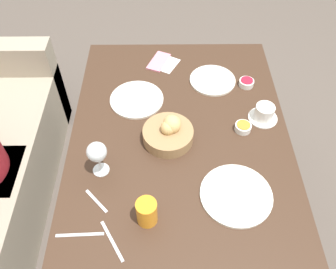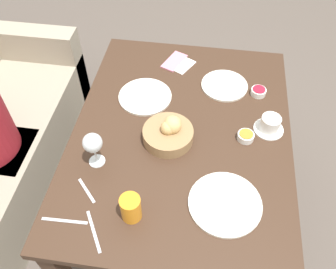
{
  "view_description": "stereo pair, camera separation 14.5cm",
  "coord_description": "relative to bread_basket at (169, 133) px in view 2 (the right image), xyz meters",
  "views": [
    {
      "loc": [
        -0.99,
        0.06,
        1.89
      ],
      "look_at": [
        -0.05,
        0.05,
        0.77
      ],
      "focal_mm": 38.0,
      "sensor_mm": 36.0,
      "label": 1
    },
    {
      "loc": [
        -0.98,
        -0.09,
        1.89
      ],
      "look_at": [
        -0.05,
        0.05,
        0.77
      ],
      "focal_mm": 38.0,
      "sensor_mm": 36.0,
      "label": 2
    }
  ],
  "objects": [
    {
      "name": "napkin",
      "position": [
        0.49,
        0.02,
        -0.04
      ],
      "size": [
        0.17,
        0.17,
        0.0
      ],
      "color": "white",
      "rests_on": "dining_table"
    },
    {
      "name": "dining_table",
      "position": [
        0.05,
        -0.05,
        -0.14
      ],
      "size": [
        1.21,
        0.92,
        0.74
      ],
      "color": "#3D281C",
      "rests_on": "ground_plane"
    },
    {
      "name": "wine_glass",
      "position": [
        -0.16,
        0.26,
        0.07
      ],
      "size": [
        0.08,
        0.08,
        0.16
      ],
      "color": "silver",
      "rests_on": "dining_table"
    },
    {
      "name": "bread_basket",
      "position": [
        0.0,
        0.0,
        0.0
      ],
      "size": [
        0.21,
        0.21,
        0.12
      ],
      "color": "#99754C",
      "rests_on": "dining_table"
    },
    {
      "name": "jam_bowl_berry",
      "position": [
        0.33,
        -0.37,
        -0.02
      ],
      "size": [
        0.07,
        0.07,
        0.03
      ],
      "color": "white",
      "rests_on": "dining_table"
    },
    {
      "name": "spoon_coffee",
      "position": [
        -0.29,
        0.27,
        -0.04
      ],
      "size": [
        0.1,
        0.09,
        0.0
      ],
      "color": "#B7B7BC",
      "rests_on": "dining_table"
    },
    {
      "name": "knife_silver",
      "position": [
        -0.44,
        0.19,
        -0.04
      ],
      "size": [
        0.15,
        0.09,
        0.0
      ],
      "color": "#B7B7BC",
      "rests_on": "dining_table"
    },
    {
      "name": "plate_near_right",
      "position": [
        0.36,
        -0.22,
        -0.03
      ],
      "size": [
        0.22,
        0.22,
        0.01
      ],
      "color": "silver",
      "rests_on": "dining_table"
    },
    {
      "name": "ground_plane",
      "position": [
        0.05,
        -0.05,
        -0.78
      ],
      "size": [
        10.0,
        10.0,
        0.0
      ],
      "primitive_type": "plane",
      "color": "#564C44"
    },
    {
      "name": "juice_glass",
      "position": [
        -0.36,
        0.08,
        0.01
      ],
      "size": [
        0.07,
        0.07,
        0.11
      ],
      "color": "orange",
      "rests_on": "dining_table"
    },
    {
      "name": "plate_near_left",
      "position": [
        -0.27,
        -0.25,
        -0.03
      ],
      "size": [
        0.27,
        0.27,
        0.01
      ],
      "color": "silver",
      "rests_on": "dining_table"
    },
    {
      "name": "cell_phone",
      "position": [
        0.51,
        0.05,
        -0.03
      ],
      "size": [
        0.17,
        0.13,
        0.01
      ],
      "color": "pink",
      "rests_on": "dining_table"
    },
    {
      "name": "jam_bowl_honey",
      "position": [
        0.04,
        -0.32,
        -0.02
      ],
      "size": [
        0.07,
        0.07,
        0.03
      ],
      "color": "white",
      "rests_on": "dining_table"
    },
    {
      "name": "fork_silver",
      "position": [
        -0.42,
        0.31,
        -0.04
      ],
      "size": [
        0.02,
        0.16,
        0.0
      ],
      "color": "#B7B7BC",
      "rests_on": "dining_table"
    },
    {
      "name": "plate_far_center",
      "position": [
        0.23,
        0.14,
        -0.03
      ],
      "size": [
        0.24,
        0.24,
        0.01
      ],
      "color": "silver",
      "rests_on": "dining_table"
    },
    {
      "name": "coffee_cup",
      "position": [
        0.11,
        -0.41,
        -0.01
      ],
      "size": [
        0.13,
        0.13,
        0.07
      ],
      "color": "white",
      "rests_on": "dining_table"
    }
  ]
}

